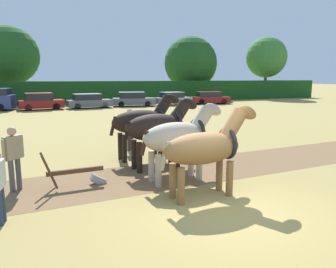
{
  "coord_description": "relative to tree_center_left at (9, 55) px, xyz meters",
  "views": [
    {
      "loc": [
        -3.89,
        -5.97,
        3.03
      ],
      "look_at": [
        0.25,
        4.35,
        1.1
      ],
      "focal_mm": 35.0,
      "sensor_mm": 36.0,
      "label": 1
    }
  ],
  "objects": [
    {
      "name": "plowed_furrow_strip",
      "position": [
        2.12,
        -34.13,
        -5.56
      ],
      "size": [
        27.71,
        4.49,
        0.01
      ],
      "primitive_type": "cube",
      "rotation": [
        0.0,
        0.0,
        0.06
      ],
      "color": "brown",
      "rests_on": "ground"
    },
    {
      "name": "parked_car_center_right",
      "position": [
        16.72,
        -9.5,
        -4.87
      ],
      "size": [
        4.15,
        2.12,
        1.43
      ],
      "rotation": [
        0.0,
        0.0,
        0.11
      ],
      "color": "#9E9EA8",
      "rests_on": "ground"
    },
    {
      "name": "draft_horse_trail_right",
      "position": [
        6.23,
        -31.68,
        -4.16
      ],
      "size": [
        2.86,
        1.06,
        2.48
      ],
      "rotation": [
        0.0,
        0.0,
        0.06
      ],
      "color": "black",
      "rests_on": "ground"
    },
    {
      "name": "parked_car_right",
      "position": [
        21.23,
        -9.82,
        -4.87
      ],
      "size": [
        4.56,
        2.47,
        1.42
      ],
      "rotation": [
        0.0,
        0.0,
        -0.18
      ],
      "color": "maroon",
      "rests_on": "ground"
    },
    {
      "name": "farmer_beside_team",
      "position": [
        6.16,
        -30.1,
        -4.53
      ],
      "size": [
        0.53,
        0.5,
        1.75
      ],
      "rotation": [
        0.0,
        0.0,
        -0.82
      ],
      "color": "#38332D",
      "rests_on": "ground"
    },
    {
      "name": "tree_center_left",
      "position": [
        0.0,
        0.0,
        0.0
      ],
      "size": [
        6.73,
        6.73,
        8.94
      ],
      "color": "brown",
      "rests_on": "ground"
    },
    {
      "name": "ground_plane",
      "position": [
        6.5,
        -37.24,
        -5.56
      ],
      "size": [
        240.0,
        240.0,
        0.0
      ],
      "primitive_type": "plane",
      "color": "#998447"
    },
    {
      "name": "tree_center_right",
      "position": [
        34.57,
        -2.64,
        0.38
      ],
      "size": [
        5.93,
        5.93,
        8.92
      ],
      "color": "brown",
      "rests_on": "ground"
    },
    {
      "name": "plow",
      "position": [
        3.63,
        -34.04,
        -5.24
      ],
      "size": [
        1.78,
        0.48,
        1.13
      ],
      "rotation": [
        0.0,
        0.0,
        0.06
      ],
      "color": "#4C331E",
      "rests_on": "ground"
    },
    {
      "name": "tree_center",
      "position": [
        23.22,
        -0.43,
        -0.56
      ],
      "size": [
        7.46,
        7.46,
        8.74
      ],
      "color": "#4C3823",
      "rests_on": "ground"
    },
    {
      "name": "parked_car_left",
      "position": [
        2.95,
        -10.01,
        -4.81
      ],
      "size": [
        4.12,
        2.12,
        1.59
      ],
      "rotation": [
        0.0,
        0.0,
        0.11
      ],
      "color": "maroon",
      "rests_on": "ground"
    },
    {
      "name": "draft_horse_lead_right",
      "position": [
        6.4,
        -34.62,
        -4.25
      ],
      "size": [
        2.73,
        1.04,
        2.34
      ],
      "rotation": [
        0.0,
        0.0,
        0.06
      ],
      "color": "#B2A38E",
      "rests_on": "ground"
    },
    {
      "name": "draft_horse_trail_left",
      "position": [
        6.31,
        -33.15,
        -4.17
      ],
      "size": [
        2.75,
        1.07,
        2.41
      ],
      "rotation": [
        0.0,
        0.0,
        0.06
      ],
      "color": "black",
      "rests_on": "ground"
    },
    {
      "name": "draft_horse_lead_left",
      "position": [
        6.51,
        -36.08,
        -4.28
      ],
      "size": [
        2.9,
        0.98,
        2.38
      ],
      "rotation": [
        0.0,
        0.0,
        0.06
      ],
      "color": "brown",
      "rests_on": "ground"
    },
    {
      "name": "parked_car_center_left",
      "position": [
        7.43,
        -10.01,
        -4.87
      ],
      "size": [
        4.46,
        2.12,
        1.43
      ],
      "rotation": [
        0.0,
        0.0,
        0.09
      ],
      "color": "#565B66",
      "rests_on": "ground"
    },
    {
      "name": "hedgerow",
      "position": [
        6.5,
        -4.25,
        -4.26
      ],
      "size": [
        69.79,
        1.5,
        2.6
      ],
      "primitive_type": "cube",
      "color": "#194719",
      "rests_on": "ground"
    },
    {
      "name": "parked_car_center",
      "position": [
        12.15,
        -9.47,
        -4.84
      ],
      "size": [
        4.7,
        2.62,
        1.5
      ],
      "rotation": [
        0.0,
        0.0,
        -0.19
      ],
      "color": "#565B66",
      "rests_on": "ground"
    },
    {
      "name": "farmer_at_plow",
      "position": [
        1.94,
        -33.79,
        -4.54
      ],
      "size": [
        0.5,
        0.53,
        1.75
      ],
      "rotation": [
        0.0,
        0.0,
        -0.76
      ],
      "color": "#4C4C4C",
      "rests_on": "ground"
    }
  ]
}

